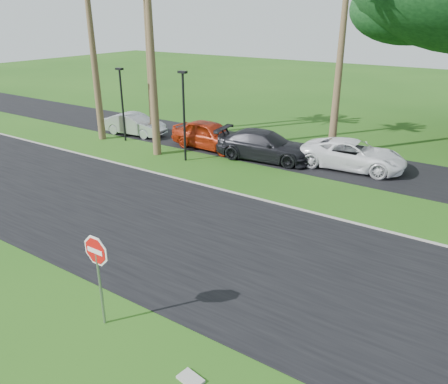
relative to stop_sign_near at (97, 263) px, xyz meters
name	(u,v)px	position (x,y,z in m)	size (l,w,h in m)	color
ground	(167,264)	(-0.50, 3.00, -1.77)	(120.00, 120.00, 0.00)	#204E13
road	(205,239)	(-0.50, 5.00, -1.76)	(120.00, 8.00, 0.02)	black
parking_strip	(321,160)	(-0.50, 15.50, -1.76)	(120.00, 5.00, 0.02)	black
curb	(262,200)	(-0.50, 9.05, -1.74)	(120.00, 0.12, 0.06)	gray
stop_sign_near	(97,263)	(0.00, 0.00, 0.00)	(1.05, 0.07, 2.62)	gray
streetlight_left	(122,100)	(-12.00, 12.50, 0.72)	(0.45, 0.25, 4.34)	black
streetlight_right	(184,111)	(-6.50, 11.50, 0.88)	(0.45, 0.25, 4.64)	black
car_silver	(135,125)	(-12.42, 13.80, -1.10)	(1.42, 4.08, 1.34)	#B5B9BD
car_red	(210,135)	(-6.67, 13.98, -0.98)	(1.89, 4.69, 1.60)	#A5260D
car_dark	(265,146)	(-3.09, 13.97, -1.01)	(2.13, 5.24, 1.52)	black
car_minivan	(353,155)	(1.31, 15.12, -1.06)	(2.36, 5.12, 1.42)	white
utility_slab	(191,379)	(2.97, -0.28, -1.74)	(0.55, 0.35, 0.06)	#A1A099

